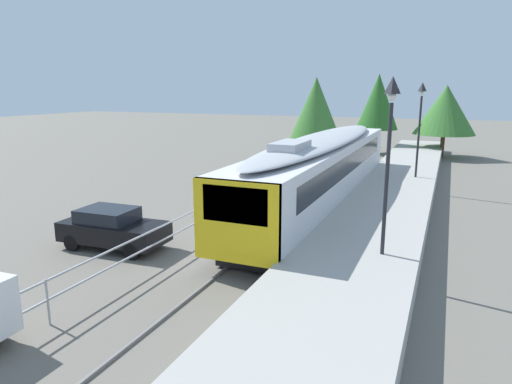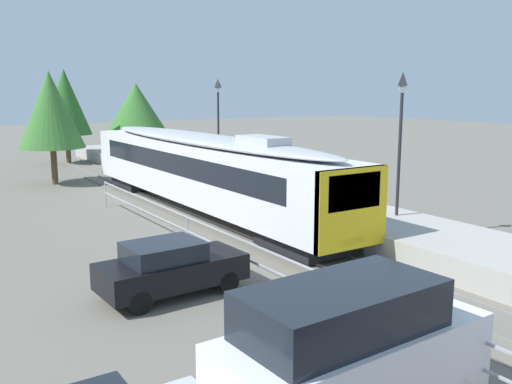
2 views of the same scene
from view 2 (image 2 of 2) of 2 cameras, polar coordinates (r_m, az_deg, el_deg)
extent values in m
plane|color=#6B665B|center=(20.90, -7.48, -5.16)|extent=(160.00, 160.00, 0.00)
cube|color=#6B665B|center=(22.30, -0.52, -4.00)|extent=(3.20, 60.00, 0.06)
cube|color=slate|center=(21.92, -2.10, -4.07)|extent=(0.08, 60.00, 0.08)
cube|color=slate|center=(22.67, 1.02, -3.58)|extent=(0.08, 60.00, 0.08)
cube|color=silver|center=(25.52, -5.66, 2.21)|extent=(2.80, 20.24, 2.55)
cube|color=yellow|center=(17.39, 9.84, -1.72)|extent=(2.80, 0.24, 2.55)
cube|color=black|center=(17.23, 10.08, 0.06)|extent=(2.13, 0.08, 1.12)
cube|color=black|center=(25.47, -5.68, 3.12)|extent=(2.82, 17.00, 0.92)
ellipsoid|color=#B2B5BA|center=(25.36, -5.72, 5.47)|extent=(2.69, 19.43, 0.44)
cube|color=#B2B5BA|center=(20.99, 0.70, 5.28)|extent=(1.10, 2.20, 0.36)
cube|color=#EAE5C6|center=(17.58, 9.90, -4.93)|extent=(1.00, 0.10, 0.20)
cube|color=black|center=(19.45, 5.07, -5.02)|extent=(2.24, 3.20, 0.55)
cube|color=black|center=(32.72, -11.89, 1.09)|extent=(2.24, 3.20, 0.55)
cube|color=#A8A59E|center=(24.07, 6.01, -1.96)|extent=(3.90, 60.00, 0.90)
cylinder|color=#232328|center=(21.39, 14.54, 3.70)|extent=(0.12, 0.12, 4.60)
pyramid|color=#232328|center=(21.27, 14.89, 11.21)|extent=(0.34, 0.34, 0.50)
sphere|color=silver|center=(21.26, 14.85, 10.35)|extent=(0.24, 0.24, 0.24)
cylinder|color=#232328|center=(32.25, -3.89, 6.14)|extent=(0.12, 0.12, 4.60)
pyramid|color=#232328|center=(32.17, -3.96, 11.12)|extent=(0.34, 0.34, 0.50)
sphere|color=silver|center=(32.17, -3.95, 10.55)|extent=(0.24, 0.24, 0.24)
cube|color=#9EA0A5|center=(12.49, 11.81, -10.30)|extent=(0.05, 36.00, 0.05)
cube|color=#9EA0A5|center=(12.68, 11.72, -12.47)|extent=(0.05, 36.00, 0.05)
cylinder|color=#9EA0A5|center=(12.70, 11.71, -12.73)|extent=(0.06, 0.06, 1.25)
cylinder|color=#9EA0A5|center=(19.74, -7.04, -4.20)|extent=(0.06, 0.06, 1.25)
cylinder|color=#9EA0A5|center=(27.93, -15.24, -0.19)|extent=(0.06, 0.06, 1.25)
cube|color=white|center=(9.84, 9.99, -17.19)|extent=(4.96, 2.11, 1.35)
cube|color=black|center=(9.19, 8.85, -11.81)|extent=(3.45, 1.83, 0.80)
cylinder|color=black|center=(11.72, 12.64, -16.25)|extent=(0.73, 0.26, 0.72)
cube|color=black|center=(15.57, -8.62, -8.06)|extent=(4.07, 1.92, 0.72)
cube|color=black|center=(15.29, -9.52, -6.04)|extent=(2.06, 1.63, 0.50)
cylinder|color=black|center=(16.93, -5.78, -7.76)|extent=(0.63, 0.22, 0.62)
cylinder|color=black|center=(15.66, -2.91, -9.24)|extent=(0.63, 0.22, 0.62)
cylinder|color=black|center=(15.87, -14.19, -9.29)|extent=(0.63, 0.22, 0.62)
cylinder|color=black|center=(14.51, -11.89, -11.09)|extent=(0.63, 0.22, 0.62)
cylinder|color=brown|center=(46.99, -12.07, 4.57)|extent=(0.36, 0.36, 2.01)
cone|color=#38702D|center=(46.79, -12.21, 8.36)|extent=(5.18, 5.18, 4.20)
cylinder|color=brown|center=(35.54, -20.06, 2.52)|extent=(0.36, 0.36, 2.20)
cone|color=#38702D|center=(35.28, -20.40, 7.96)|extent=(3.82, 3.82, 4.56)
cylinder|color=brown|center=(45.10, -18.77, 4.18)|extent=(0.36, 0.36, 2.27)
cone|color=#286023|center=(44.89, -19.04, 8.76)|extent=(3.74, 3.74, 4.94)
camera|label=1|loc=(17.38, 56.14, 6.94)|focal=32.20mm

